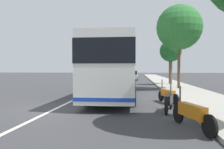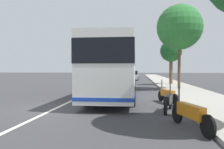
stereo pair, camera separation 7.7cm
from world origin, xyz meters
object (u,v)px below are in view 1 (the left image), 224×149
(coach_bus, at_px, (116,66))
(car_oncoming, at_px, (107,75))
(car_side_street, at_px, (133,75))
(car_behind_bus, at_px, (131,74))
(motorcycle_nearest_curb, at_px, (168,95))
(roadside_tree_far_block, at_px, (171,52))
(motorcycle_far_end, at_px, (192,113))
(car_far_distant, at_px, (132,76))
(motorcycle_mid_row, at_px, (169,101))
(roadside_tree_mid_block, at_px, (179,27))

(coach_bus, relative_size, car_oncoming, 2.78)
(car_side_street, relative_size, car_behind_bus, 0.96)
(motorcycle_nearest_curb, xyz_separation_m, roadside_tree_far_block, (14.55, -2.22, 3.44))
(motorcycle_nearest_curb, height_order, car_side_street, car_side_street)
(motorcycle_far_end, distance_m, car_behind_bus, 46.82)
(motorcycle_nearest_curb, bearing_deg, car_behind_bus, -14.75)
(car_oncoming, bearing_deg, car_far_distant, 40.91)
(motorcycle_mid_row, height_order, roadside_tree_far_block, roadside_tree_far_block)
(coach_bus, bearing_deg, motorcycle_far_end, -159.72)
(roadside_tree_far_block, bearing_deg, coach_bus, 155.88)
(car_side_street, bearing_deg, car_far_distant, 179.40)
(car_side_street, relative_size, roadside_tree_far_block, 0.77)
(roadside_tree_mid_block, relative_size, roadside_tree_far_block, 1.45)
(car_side_street, xyz_separation_m, car_far_distant, (-7.92, -0.04, -0.02))
(car_behind_bus, bearing_deg, motorcycle_far_end, -172.37)
(motorcycle_nearest_curb, height_order, roadside_tree_mid_block, roadside_tree_mid_block)
(coach_bus, xyz_separation_m, motorcycle_mid_row, (-5.19, -2.79, -1.57))
(motorcycle_nearest_curb, relative_size, car_far_distant, 0.51)
(motorcycle_mid_row, relative_size, roadside_tree_mid_block, 0.26)
(car_side_street, relative_size, car_oncoming, 0.90)
(motorcycle_far_end, xyz_separation_m, car_far_distant, (30.97, 2.57, 0.21))
(roadside_tree_far_block, bearing_deg, motorcycle_far_end, 173.66)
(car_behind_bus, bearing_deg, car_far_distant, -174.04)
(car_oncoming, xyz_separation_m, car_behind_bus, (9.86, -4.51, -0.01))
(car_oncoming, height_order, roadside_tree_far_block, roadside_tree_far_block)
(motorcycle_mid_row, bearing_deg, car_behind_bus, 18.81)
(motorcycle_nearest_curb, bearing_deg, motorcycle_mid_row, 154.56)
(car_side_street, bearing_deg, roadside_tree_far_block, -166.71)
(motorcycle_nearest_curb, height_order, car_oncoming, car_oncoming)
(car_far_distant, bearing_deg, coach_bus, 179.96)
(coach_bus, bearing_deg, roadside_tree_mid_block, -43.44)
(car_side_street, distance_m, car_far_distant, 7.92)
(car_side_street, xyz_separation_m, roadside_tree_far_block, (-19.07, -4.81, 3.19))
(car_side_street, height_order, car_far_distant, car_side_street)
(car_oncoming, bearing_deg, motorcycle_mid_row, 12.14)
(car_side_street, bearing_deg, motorcycle_nearest_curb, -176.46)
(car_far_distant, bearing_deg, motorcycle_nearest_curb, -173.10)
(motorcycle_nearest_curb, xyz_separation_m, car_behind_bus, (41.45, 3.16, 0.24))
(coach_bus, distance_m, car_side_street, 30.90)
(coach_bus, distance_m, car_behind_bus, 38.72)
(car_oncoming, height_order, car_behind_bus, car_behind_bus)
(motorcycle_mid_row, xyz_separation_m, car_behind_bus, (43.89, 2.89, 0.25))
(car_side_street, bearing_deg, roadside_tree_mid_block, -170.47)
(car_oncoming, distance_m, roadside_tree_mid_block, 25.71)
(motorcycle_far_end, height_order, motorcycle_nearest_curb, motorcycle_far_end)
(roadside_tree_far_block, bearing_deg, motorcycle_mid_row, 171.66)
(car_far_distant, xyz_separation_m, car_behind_bus, (15.74, 0.61, 0.01))
(motorcycle_mid_row, xyz_separation_m, roadside_tree_mid_block, (10.73, -2.33, 5.11))
(car_oncoming, bearing_deg, coach_bus, 8.95)
(car_far_distant, distance_m, car_oncoming, 7.80)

